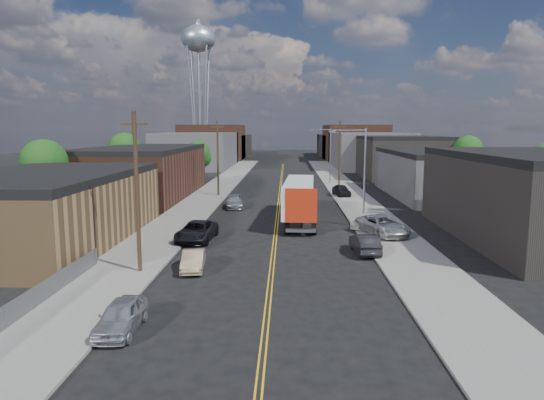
# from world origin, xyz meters

# --- Properties ---
(ground) EXTENTS (260.00, 260.00, 0.00)m
(ground) POSITION_xyz_m (0.00, 60.00, 0.00)
(ground) COLOR black
(ground) RESTS_ON ground
(centerline) EXTENTS (0.32, 120.00, 0.01)m
(centerline) POSITION_xyz_m (0.00, 45.00, 0.01)
(centerline) COLOR gold
(centerline) RESTS_ON ground
(sidewalk_left) EXTENTS (5.00, 140.00, 0.15)m
(sidewalk_left) POSITION_xyz_m (-9.50, 45.00, 0.07)
(sidewalk_left) COLOR slate
(sidewalk_left) RESTS_ON ground
(sidewalk_right) EXTENTS (5.00, 140.00, 0.15)m
(sidewalk_right) POSITION_xyz_m (9.50, 45.00, 0.07)
(sidewalk_right) COLOR slate
(sidewalk_right) RESTS_ON ground
(warehouse_tan) EXTENTS (12.00, 22.00, 5.60)m
(warehouse_tan) POSITION_xyz_m (-18.00, 18.00, 2.80)
(warehouse_tan) COLOR brown
(warehouse_tan) RESTS_ON ground
(warehouse_brown) EXTENTS (12.00, 26.00, 6.60)m
(warehouse_brown) POSITION_xyz_m (-18.00, 44.00, 3.30)
(warehouse_brown) COLOR #47271C
(warehouse_brown) RESTS_ON ground
(industrial_right_b) EXTENTS (14.00, 24.00, 6.10)m
(industrial_right_b) POSITION_xyz_m (22.00, 46.00, 3.05)
(industrial_right_b) COLOR #353638
(industrial_right_b) RESTS_ON ground
(industrial_right_c) EXTENTS (14.00, 22.00, 7.60)m
(industrial_right_c) POSITION_xyz_m (22.00, 72.00, 3.80)
(industrial_right_c) COLOR black
(industrial_right_c) RESTS_ON ground
(skyline_left_a) EXTENTS (16.00, 30.00, 8.00)m
(skyline_left_a) POSITION_xyz_m (-20.00, 95.00, 4.00)
(skyline_left_a) COLOR #353638
(skyline_left_a) RESTS_ON ground
(skyline_right_a) EXTENTS (16.00, 30.00, 8.00)m
(skyline_right_a) POSITION_xyz_m (20.00, 95.00, 4.00)
(skyline_right_a) COLOR #353638
(skyline_right_a) RESTS_ON ground
(skyline_left_b) EXTENTS (16.00, 26.00, 10.00)m
(skyline_left_b) POSITION_xyz_m (-20.00, 120.00, 5.00)
(skyline_left_b) COLOR #47271C
(skyline_left_b) RESTS_ON ground
(skyline_right_b) EXTENTS (16.00, 26.00, 10.00)m
(skyline_right_b) POSITION_xyz_m (20.00, 120.00, 5.00)
(skyline_right_b) COLOR #47271C
(skyline_right_b) RESTS_ON ground
(skyline_left_c) EXTENTS (16.00, 40.00, 7.00)m
(skyline_left_c) POSITION_xyz_m (-20.00, 140.00, 3.50)
(skyline_left_c) COLOR black
(skyline_left_c) RESTS_ON ground
(skyline_right_c) EXTENTS (16.00, 40.00, 7.00)m
(skyline_right_c) POSITION_xyz_m (20.00, 140.00, 3.50)
(skyline_right_c) COLOR black
(skyline_right_c) RESTS_ON ground
(water_tower) EXTENTS (9.00, 9.00, 36.90)m
(water_tower) POSITION_xyz_m (-22.00, 110.00, 30.65)
(water_tower) COLOR gray
(water_tower) RESTS_ON ground
(streetlight_near) EXTENTS (3.39, 0.25, 9.00)m
(streetlight_near) POSITION_xyz_m (7.60, 25.00, 5.33)
(streetlight_near) COLOR gray
(streetlight_near) RESTS_ON ground
(streetlight_far) EXTENTS (3.39, 0.25, 9.00)m
(streetlight_far) POSITION_xyz_m (7.60, 60.00, 5.33)
(streetlight_far) COLOR gray
(streetlight_far) RESTS_ON ground
(utility_pole_left_near) EXTENTS (1.60, 0.26, 10.00)m
(utility_pole_left_near) POSITION_xyz_m (-8.20, 10.00, 5.14)
(utility_pole_left_near) COLOR black
(utility_pole_left_near) RESTS_ON ground
(utility_pole_left_far) EXTENTS (1.60, 0.26, 10.00)m
(utility_pole_left_far) POSITION_xyz_m (-8.20, 45.00, 5.14)
(utility_pole_left_far) COLOR black
(utility_pole_left_far) RESTS_ON ground
(utility_pole_right) EXTENTS (1.60, 0.26, 10.00)m
(utility_pole_right) POSITION_xyz_m (8.20, 48.00, 5.14)
(utility_pole_right) COLOR black
(utility_pole_right) RESTS_ON ground
(chainlink_fence) EXTENTS (0.05, 16.00, 1.22)m
(chainlink_fence) POSITION_xyz_m (-11.50, 3.50, 0.66)
(chainlink_fence) COLOR slate
(chainlink_fence) RESTS_ON ground
(tree_left_near) EXTENTS (4.85, 4.76, 7.91)m
(tree_left_near) POSITION_xyz_m (-23.94, 30.00, 5.18)
(tree_left_near) COLOR black
(tree_left_near) RESTS_ON ground
(tree_left_mid) EXTENTS (5.10, 5.04, 8.37)m
(tree_left_mid) POSITION_xyz_m (-23.94, 55.00, 5.48)
(tree_left_mid) COLOR black
(tree_left_mid) RESTS_ON ground
(tree_left_far) EXTENTS (4.35, 4.20, 6.97)m
(tree_left_far) POSITION_xyz_m (-13.94, 62.00, 4.57)
(tree_left_far) COLOR black
(tree_left_far) RESTS_ON ground
(tree_right_far) EXTENTS (4.85, 4.76, 7.91)m
(tree_right_far) POSITION_xyz_m (30.06, 60.00, 5.18)
(tree_right_far) COLOR black
(tree_right_far) RESTS_ON ground
(semi_truck) EXTENTS (3.34, 15.66, 4.07)m
(semi_truck) POSITION_xyz_m (2.13, 28.19, 2.32)
(semi_truck) COLOR silver
(semi_truck) RESTS_ON ground
(car_left_a) EXTENTS (1.68, 4.10, 1.39)m
(car_left_a) POSITION_xyz_m (-6.40, 1.28, 0.70)
(car_left_a) COLOR #B3B6B8
(car_left_a) RESTS_ON ground
(car_left_b) EXTENTS (1.75, 3.97, 1.27)m
(car_left_b) POSITION_xyz_m (-5.00, 10.76, 0.63)
(car_left_b) COLOR #938360
(car_left_b) RESTS_ON ground
(car_left_c) EXTENTS (2.97, 5.79, 1.57)m
(car_left_c) POSITION_xyz_m (-6.27, 18.85, 0.78)
(car_left_c) COLOR black
(car_left_c) RESTS_ON ground
(car_left_d) EXTENTS (2.40, 4.78, 1.33)m
(car_left_d) POSITION_xyz_m (-5.00, 35.26, 0.67)
(car_left_d) COLOR #9A9D9F
(car_left_d) RESTS_ON ground
(car_right_oncoming) EXTENTS (1.80, 4.45, 1.44)m
(car_right_oncoming) POSITION_xyz_m (6.60, 15.29, 0.72)
(car_right_oncoming) COLOR black
(car_right_oncoming) RESTS_ON ground
(car_right_lot_a) EXTENTS (4.29, 6.31, 1.60)m
(car_right_lot_a) POSITION_xyz_m (8.96, 20.87, 0.95)
(car_right_lot_a) COLOR #A7A8AC
(car_right_lot_a) RESTS_ON sidewalk_right
(car_right_lot_b) EXTENTS (3.80, 4.65, 1.27)m
(car_right_lot_b) POSITION_xyz_m (8.20, 24.00, 0.78)
(car_right_lot_b) COLOR silver
(car_right_lot_b) RESTS_ON sidewalk_right
(car_right_lot_c) EXTENTS (2.45, 4.54, 1.47)m
(car_right_lot_c) POSITION_xyz_m (8.20, 44.92, 0.88)
(car_right_lot_c) COLOR black
(car_right_lot_c) RESTS_ON sidewalk_right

